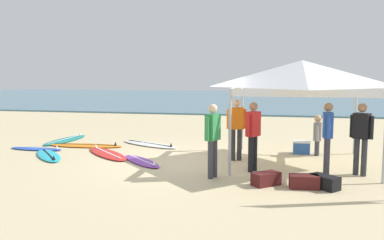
{
  "coord_description": "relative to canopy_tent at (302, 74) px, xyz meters",
  "views": [
    {
      "loc": [
        2.24,
        -10.3,
        2.34
      ],
      "look_at": [
        -0.27,
        1.43,
        1.0
      ],
      "focal_mm": 37.02,
      "sensor_mm": 36.0,
      "label": 1
    }
  ],
  "objects": [
    {
      "name": "surfboard_teal",
      "position": [
        -8.08,
        2.06,
        -2.35
      ],
      "size": [
        0.82,
        2.44,
        0.19
      ],
      "color": "#19847F",
      "rests_on": "ground"
    },
    {
      "name": "surfboard_purple",
      "position": [
        -4.19,
        -0.78,
        -2.35
      ],
      "size": [
        1.68,
        1.72,
        0.19
      ],
      "color": "purple",
      "rests_on": "ground"
    },
    {
      "name": "person_black",
      "position": [
        1.32,
        -1.04,
        -1.4
      ],
      "size": [
        0.48,
        0.38,
        1.71
      ],
      "color": "#2D2D33",
      "rests_on": "ground"
    },
    {
      "name": "surfboard_white",
      "position": [
        -4.81,
        1.83,
        -2.35
      ],
      "size": [
        2.46,
        1.7,
        0.19
      ],
      "color": "white",
      "rests_on": "ground"
    },
    {
      "name": "gear_bag_near_tent",
      "position": [
        -0.03,
        -2.43,
        -2.25
      ],
      "size": [
        0.62,
        0.36,
        0.28
      ],
      "primitive_type": "cube",
      "rotation": [
        0.0,
        0.0,
        0.07
      ],
      "color": "#4C1919",
      "rests_on": "ground"
    },
    {
      "name": "surfboard_cyan",
      "position": [
        -7.1,
        -0.6,
        -2.35
      ],
      "size": [
        1.8,
        1.94,
        0.19
      ],
      "color": "#23B2CC",
      "rests_on": "ground"
    },
    {
      "name": "cooler_box",
      "position": [
        0.13,
        1.41,
        -2.19
      ],
      "size": [
        0.5,
        0.36,
        0.39
      ],
      "color": "#2D60B7",
      "rests_on": "ground"
    },
    {
      "name": "ground_plane",
      "position": [
        -2.88,
        -0.51,
        -2.39
      ],
      "size": [
        80.0,
        80.0,
        0.0
      ],
      "primitive_type": "plane",
      "color": "beige"
    },
    {
      "name": "person_green",
      "position": [
        -2.04,
        -1.97,
        -1.4
      ],
      "size": [
        0.34,
        0.52,
        1.71
      ],
      "color": "#383842",
      "rests_on": "ground"
    },
    {
      "name": "person_orange",
      "position": [
        -1.7,
        0.03,
        -1.4
      ],
      "size": [
        0.53,
        0.32,
        1.71
      ],
      "color": "#2D2D33",
      "rests_on": "ground"
    },
    {
      "name": "gear_bag_on_sand",
      "position": [
        0.38,
        -2.37,
        -2.25
      ],
      "size": [
        0.66,
        0.64,
        0.28
      ],
      "primitive_type": "cube",
      "rotation": [
        0.0,
        0.0,
        2.41
      ],
      "color": "black",
      "rests_on": "ground"
    },
    {
      "name": "surfboard_orange",
      "position": [
        -6.83,
        1.16,
        -2.35
      ],
      "size": [
        2.59,
        0.82,
        0.19
      ],
      "color": "orange",
      "rests_on": "ground"
    },
    {
      "name": "person_grey",
      "position": [
        0.57,
        1.25,
        -1.73
      ],
      "size": [
        0.27,
        0.55,
        1.2
      ],
      "color": "#383842",
      "rests_on": "ground"
    },
    {
      "name": "person_blue",
      "position": [
        0.57,
        -1.03,
        -1.4
      ],
      "size": [
        0.23,
        0.55,
        1.71
      ],
      "color": "#383842",
      "rests_on": "ground"
    },
    {
      "name": "gear_bag_by_pole",
      "position": [
        -0.82,
        -2.36,
        -2.25
      ],
      "size": [
        0.66,
        0.64,
        0.28
      ],
      "primitive_type": "cube",
      "rotation": [
        0.0,
        0.0,
        0.72
      ],
      "color": "#4C1919",
      "rests_on": "ground"
    },
    {
      "name": "person_red",
      "position": [
        -1.18,
        -1.16,
        -1.4
      ],
      "size": [
        0.36,
        0.49,
        1.71
      ],
      "color": "black",
      "rests_on": "ground"
    },
    {
      "name": "surfboard_red",
      "position": [
        -5.54,
        0.02,
        -2.35
      ],
      "size": [
        2.18,
        2.18,
        0.19
      ],
      "color": "red",
      "rests_on": "ground"
    },
    {
      "name": "canopy_tent",
      "position": [
        0.0,
        0.0,
        0.0
      ],
      "size": [
        3.49,
        3.49,
        2.75
      ],
      "color": "#B7B7BC",
      "rests_on": "ground"
    },
    {
      "name": "sea",
      "position": [
        -2.88,
        30.32,
        -2.34
      ],
      "size": [
        80.0,
        36.0,
        0.1
      ],
      "primitive_type": "cube",
      "color": "teal",
      "rests_on": "ground"
    },
    {
      "name": "surfboard_blue",
      "position": [
        -8.07,
        0.28,
        -2.35
      ],
      "size": [
        1.82,
        0.54,
        0.19
      ],
      "color": "blue",
      "rests_on": "ground"
    }
  ]
}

